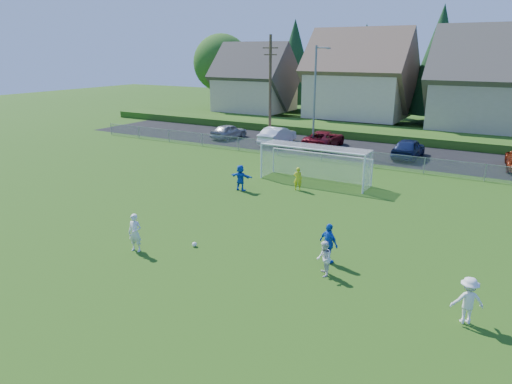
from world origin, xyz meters
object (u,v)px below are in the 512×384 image
soccer_ball (194,244)px  player_white_b (324,259)px  player_white_c (468,300)px  car_b (277,135)px  player_blue_a (329,243)px  car_a (229,131)px  car_e (408,148)px  soccer_goal (316,158)px  player_white_a (135,233)px  player_blue_b (241,178)px  car_c (324,139)px  goalkeeper (298,179)px

soccer_ball → player_white_b: bearing=3.3°
player_white_c → car_b: 30.44m
player_white_b → car_b: 26.78m
player_blue_a → car_a: 29.15m
car_e → soccer_goal: soccer_goal is taller
player_white_a → soccer_goal: soccer_goal is taller
player_white_a → car_e: player_white_a is taller
player_blue_b → car_c: 15.56m
player_white_c → player_white_b: bearing=-33.0°
player_white_a → car_c: player_white_a is taller
player_white_a → car_c: (-1.50, 25.73, -0.10)m
player_white_b → player_white_c: size_ratio=0.89×
soccer_ball → soccer_goal: soccer_goal is taller
soccer_ball → car_a: car_a is taller
player_white_a → car_a: player_white_a is taller
car_c → goalkeeper: bearing=104.5°
car_c → player_blue_b: bearing=91.4°
player_blue_b → player_white_a: bearing=93.9°
player_white_c → player_white_a: bearing=-19.6°
soccer_ball → player_white_a: size_ratio=0.13×
car_c → car_e: size_ratio=1.13×
player_white_a → player_white_c: player_white_a is taller
car_b → goalkeeper: bearing=122.3°
player_white_b → player_white_c: 5.33m
soccer_ball → car_a: size_ratio=0.05×
car_a → soccer_goal: 17.49m
soccer_ball → goalkeeper: (0.27, 10.42, 0.64)m
player_blue_a → goalkeeper: (-5.60, 8.88, -0.12)m
soccer_ball → car_c: size_ratio=0.04×
car_c → soccer_goal: bearing=108.5°
player_blue_a → car_c: (-9.33, 22.53, -0.11)m
player_white_b → goalkeeper: 11.65m
player_white_a → player_blue_a: player_blue_a is taller
player_white_a → car_b: size_ratio=0.35×
goalkeeper → car_c: (-3.74, 13.65, 0.01)m
car_b → soccer_goal: size_ratio=0.67×
goalkeeper → car_e: bearing=-131.5°
goalkeeper → car_a: (-13.79, 12.89, -0.02)m
player_white_a → car_e: (6.26, 25.06, -0.04)m
soccer_ball → player_white_c: (11.43, -0.37, 0.70)m
goalkeeper → car_b: (-8.14, 12.75, 0.07)m
car_c → car_a: bearing=3.5°
car_a → soccer_ball: bearing=127.4°
car_e → car_a: bearing=1.8°
soccer_goal → player_blue_a: bearing=-64.4°
car_a → car_b: 5.65m
player_blue_a → soccer_goal: (-5.41, 11.30, 0.76)m
player_white_a → player_white_b: player_white_a is taller
player_blue_a → car_b: player_blue_a is taller
player_blue_b → goalkeeper: (3.12, 1.89, -0.09)m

